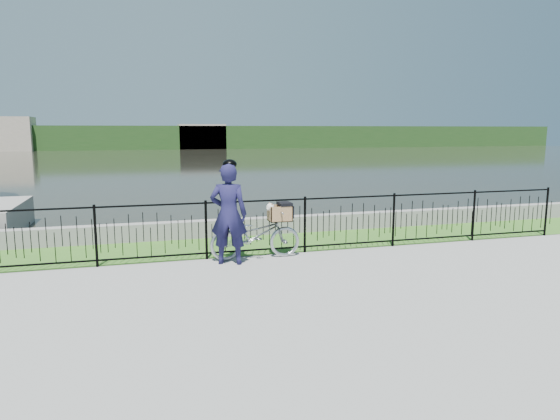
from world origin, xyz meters
name	(u,v)px	position (x,y,z in m)	size (l,w,h in m)	color
ground	(279,278)	(0.00, 0.00, 0.00)	(120.00, 120.00, 0.00)	gray
grass_strip	(247,244)	(0.00, 2.60, 0.00)	(60.00, 2.00, 0.01)	#386820
water	(167,161)	(0.00, 33.00, 0.00)	(120.00, 120.00, 0.00)	black
quay_wall	(238,227)	(0.00, 3.60, 0.20)	(60.00, 0.30, 0.40)	gray
fence	(257,227)	(0.00, 1.60, 0.58)	(14.00, 0.06, 1.15)	black
far_treeline	(154,137)	(0.00, 60.00, 1.50)	(120.00, 6.00, 3.00)	#214119
far_building_right	(202,137)	(6.00, 58.50, 1.60)	(6.00, 3.00, 3.20)	#A19381
bicycle_rig	(256,234)	(-0.06, 1.40, 0.48)	(1.77, 0.62, 1.10)	#A3A9AF
cyclist	(229,213)	(-0.64, 1.16, 0.96)	(0.79, 0.65, 1.95)	#17153B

